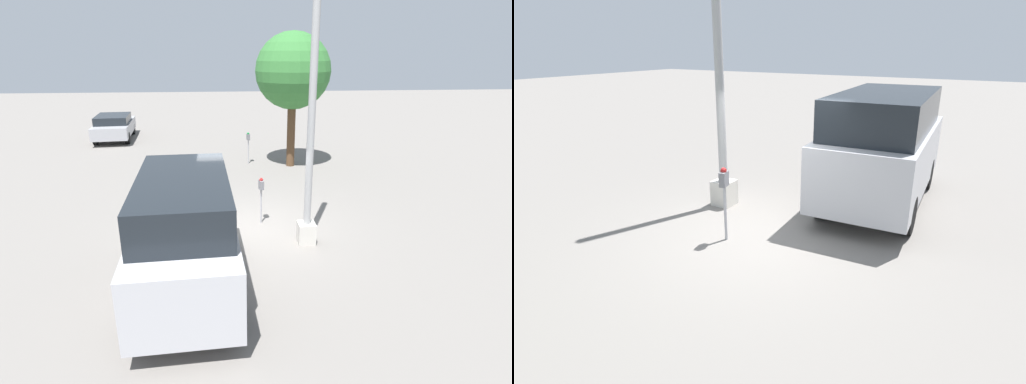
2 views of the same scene
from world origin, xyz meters
TOP-DOWN VIEW (x-y plane):
  - ground_plane at (0.00, 0.00)m, footprint 80.00×80.00m
  - parking_meter_near at (-0.45, 0.41)m, footprint 0.22×0.15m
  - parking_meter_far at (-6.96, 0.49)m, footprint 0.22×0.15m
  - lamp_post at (0.92, 1.45)m, footprint 0.44×0.44m
  - parked_van at (2.80, -1.44)m, footprint 4.69×2.16m
  - car_distant at (-12.67, -6.63)m, footprint 4.45×2.24m
  - street_tree at (-6.45, 2.28)m, footprint 3.06×3.06m

SIDE VIEW (x-z plane):
  - ground_plane at x=0.00m, z-range 0.00..0.00m
  - car_distant at x=-12.67m, z-range 0.06..1.45m
  - parking_meter_near at x=-0.45m, z-range 0.32..1.69m
  - parking_meter_far at x=-6.96m, z-range 0.33..1.72m
  - parked_van at x=2.80m, z-range 0.08..2.51m
  - lamp_post at x=0.92m, z-range -0.91..6.01m
  - street_tree at x=-6.45m, z-range 1.18..6.68m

